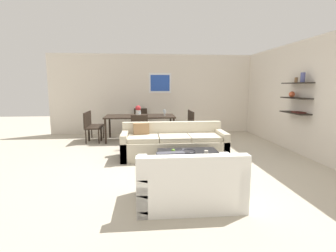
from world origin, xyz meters
name	(u,v)px	position (x,y,z in m)	size (l,w,h in m)	color
ground_plane	(177,161)	(0.00, 0.00, 0.00)	(18.00, 18.00, 0.00)	#BCB29E
back_wall_unit	(173,94)	(0.29, 3.53, 1.35)	(8.40, 0.09, 2.70)	silver
right_wall_shelf_unit	(297,98)	(3.03, 0.60, 1.35)	(0.34, 8.20, 2.70)	silver
sofa_beige	(173,145)	(-0.06, 0.34, 0.29)	(2.37, 0.90, 0.78)	beige
loveseat_white	(188,183)	(-0.11, -2.05, 0.29)	(1.42, 0.90, 0.78)	white
coffee_table	(190,164)	(0.12, -0.85, 0.19)	(1.16, 1.04, 0.38)	black
decorative_bowl	(187,153)	(0.07, -0.87, 0.42)	(0.31, 0.31, 0.07)	black
candle_jar	(206,152)	(0.42, -0.89, 0.42)	(0.07, 0.07, 0.07)	silver
apple_on_coffee_table	(173,151)	(-0.18, -0.72, 0.42)	(0.07, 0.07, 0.07)	#669E2D
dining_table	(140,118)	(-0.85, 2.31, 0.69)	(2.07, 1.01, 0.75)	black
dining_chair_left_far	(93,123)	(-2.29, 2.54, 0.50)	(0.44, 0.44, 0.88)	black
dining_chair_right_near	(188,124)	(0.59, 2.08, 0.50)	(0.44, 0.44, 0.88)	black
dining_chair_right_far	(186,122)	(0.59, 2.54, 0.50)	(0.44, 0.44, 0.88)	black
dining_chair_foot	(140,129)	(-0.85, 1.40, 0.50)	(0.44, 0.44, 0.88)	black
dining_chair_left_near	(90,125)	(-2.29, 2.08, 0.50)	(0.44, 0.44, 0.88)	black
dining_chair_head	(141,120)	(-0.85, 3.22, 0.50)	(0.44, 0.44, 0.88)	black
wine_glass_right_near	(165,112)	(-0.10, 2.18, 0.86)	(0.07, 0.07, 0.16)	silver
wine_glass_right_far	(164,111)	(-0.10, 2.43, 0.87)	(0.08, 0.08, 0.17)	silver
wine_glass_foot	(140,113)	(-0.85, 1.86, 0.88)	(0.07, 0.07, 0.18)	silver
centerpiece_vase	(138,110)	(-0.90, 2.30, 0.91)	(0.16, 0.16, 0.31)	silver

